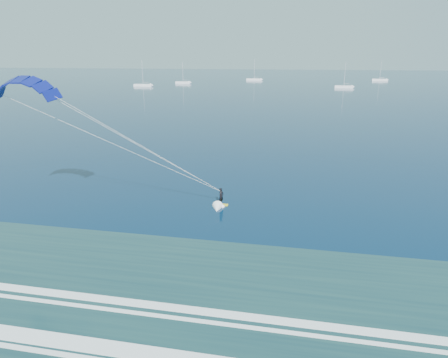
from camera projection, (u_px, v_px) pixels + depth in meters
name	position (u px, v px, depth m)	size (l,w,h in m)	color
kitesurfer_rig	(129.00, 140.00, 36.86)	(20.33, 9.25, 14.14)	yellow
sailboat_0	(143.00, 85.00, 198.51)	(9.30, 2.40, 12.57)	white
sailboat_1	(183.00, 82.00, 218.09)	(8.21, 2.40, 11.34)	white
sailboat_2	(254.00, 79.00, 246.08)	(9.50, 2.40, 12.71)	white
sailboat_3	(344.00, 87.00, 188.47)	(8.47, 2.40, 11.78)	white
sailboat_4	(380.00, 80.00, 242.67)	(9.07, 2.40, 12.29)	white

